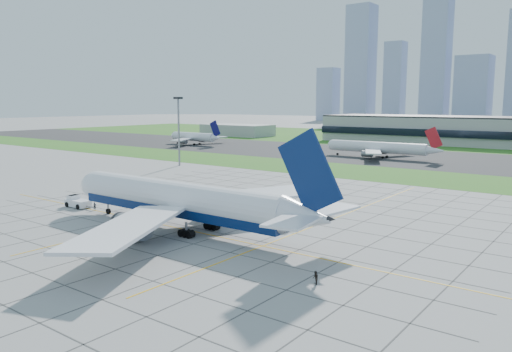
{
  "coord_description": "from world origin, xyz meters",
  "views": [
    {
      "loc": [
        65.32,
        -66.58,
        23.61
      ],
      "look_at": [
        -2.23,
        23.05,
        7.0
      ],
      "focal_mm": 35.0,
      "sensor_mm": 36.0,
      "label": 1
    }
  ],
  "objects_px": {
    "crew_near": "(95,206)",
    "distant_jet_0": "(194,137)",
    "crew_far": "(315,278)",
    "pushback_tug": "(77,202)",
    "light_mast": "(179,122)",
    "distant_jet_1": "(379,147)",
    "airliner": "(180,201)"
  },
  "relations": [
    {
      "from": "distant_jet_0",
      "to": "distant_jet_1",
      "type": "relative_size",
      "value": 0.88
    },
    {
      "from": "pushback_tug",
      "to": "distant_jet_0",
      "type": "relative_size",
      "value": 0.22
    },
    {
      "from": "light_mast",
      "to": "distant_jet_0",
      "type": "bearing_deg",
      "value": 130.51
    },
    {
      "from": "airliner",
      "to": "pushback_tug",
      "type": "distance_m",
      "value": 33.65
    },
    {
      "from": "crew_far",
      "to": "crew_near",
      "type": "bearing_deg",
      "value": -139.73
    },
    {
      "from": "pushback_tug",
      "to": "distant_jet_0",
      "type": "height_order",
      "value": "distant_jet_0"
    },
    {
      "from": "crew_near",
      "to": "crew_far",
      "type": "height_order",
      "value": "crew_far"
    },
    {
      "from": "distant_jet_0",
      "to": "distant_jet_1",
      "type": "bearing_deg",
      "value": -0.48
    },
    {
      "from": "crew_far",
      "to": "distant_jet_0",
      "type": "relative_size",
      "value": 0.04
    },
    {
      "from": "light_mast",
      "to": "pushback_tug",
      "type": "distance_m",
      "value": 77.62
    },
    {
      "from": "pushback_tug",
      "to": "distant_jet_0",
      "type": "bearing_deg",
      "value": 124.82
    },
    {
      "from": "crew_near",
      "to": "crew_far",
      "type": "bearing_deg",
      "value": -92.4
    },
    {
      "from": "crew_near",
      "to": "distant_jet_0",
      "type": "distance_m",
      "value": 171.94
    },
    {
      "from": "airliner",
      "to": "crew_near",
      "type": "distance_m",
      "value": 27.59
    },
    {
      "from": "distant_jet_0",
      "to": "light_mast",
      "type": "bearing_deg",
      "value": -49.49
    },
    {
      "from": "light_mast",
      "to": "crew_far",
      "type": "xyz_separation_m",
      "value": [
        103.96,
        -77.06,
        -15.27
      ]
    },
    {
      "from": "pushback_tug",
      "to": "distant_jet_1",
      "type": "relative_size",
      "value": 0.19
    },
    {
      "from": "crew_near",
      "to": "airliner",
      "type": "bearing_deg",
      "value": -83.92
    },
    {
      "from": "airliner",
      "to": "crew_far",
      "type": "bearing_deg",
      "value": -15.76
    },
    {
      "from": "airliner",
      "to": "crew_far",
      "type": "xyz_separation_m",
      "value": [
        34.77,
        -9.75,
        -4.51
      ]
    },
    {
      "from": "light_mast",
      "to": "distant_jet_0",
      "type": "xyz_separation_m",
      "value": [
        -60.65,
        70.98,
        -11.7
      ]
    },
    {
      "from": "crew_near",
      "to": "distant_jet_0",
      "type": "relative_size",
      "value": 0.04
    },
    {
      "from": "airliner",
      "to": "pushback_tug",
      "type": "height_order",
      "value": "airliner"
    },
    {
      "from": "distant_jet_1",
      "to": "distant_jet_0",
      "type": "bearing_deg",
      "value": 179.52
    },
    {
      "from": "distant_jet_0",
      "to": "distant_jet_1",
      "type": "xyz_separation_m",
      "value": [
        109.8,
        -0.92,
        0.0
      ]
    },
    {
      "from": "crew_far",
      "to": "distant_jet_1",
      "type": "bearing_deg",
      "value": 159.99
    },
    {
      "from": "airliner",
      "to": "distant_jet_0",
      "type": "xyz_separation_m",
      "value": [
        -129.84,
        138.29,
        -0.94
      ]
    },
    {
      "from": "pushback_tug",
      "to": "crew_near",
      "type": "bearing_deg",
      "value": 2.6
    },
    {
      "from": "airliner",
      "to": "crew_far",
      "type": "relative_size",
      "value": 35.03
    },
    {
      "from": "distant_jet_0",
      "to": "pushback_tug",
      "type": "bearing_deg",
      "value": -55.09
    },
    {
      "from": "crew_near",
      "to": "pushback_tug",
      "type": "bearing_deg",
      "value": 99.58
    },
    {
      "from": "distant_jet_1",
      "to": "airliner",
      "type": "bearing_deg",
      "value": -81.7
    }
  ]
}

